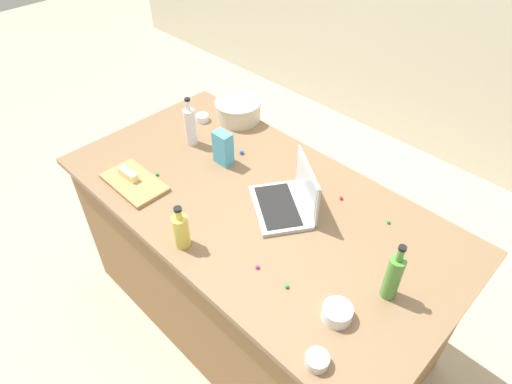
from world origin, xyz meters
name	(u,v)px	position (x,y,z in m)	size (l,w,h in m)	color
ground_plane	(256,314)	(0.00, 0.00, 0.00)	(12.00, 12.00, 0.00)	#B7A88E
island_counter	(256,264)	(0.00, 0.00, 0.45)	(1.85, 0.97, 0.90)	olive
laptop	(289,200)	(0.13, 0.07, 0.95)	(0.38, 0.36, 0.22)	#B7B7BC
mixing_bowl_large	(238,110)	(-0.54, 0.41, 0.96)	(0.26, 0.26, 0.11)	beige
bottle_oil	(181,230)	(-0.03, -0.39, 0.98)	(0.07, 0.07, 0.20)	#DBC64C
bottle_vinegar	(190,126)	(-0.55, 0.08, 1.01)	(0.06, 0.06, 0.26)	white
bottle_olive	(393,276)	(0.69, -0.02, 1.00)	(0.06, 0.06, 0.26)	#4C8C38
cutting_board	(134,183)	(-0.48, -0.32, 0.91)	(0.32, 0.18, 0.02)	#AD7F4C
butter_stick_left	(128,174)	(-0.52, -0.32, 0.94)	(0.11, 0.04, 0.04)	#F4E58C
ramekin_small	(202,118)	(-0.67, 0.26, 0.92)	(0.07, 0.07, 0.04)	white
ramekin_medium	(337,313)	(0.62, -0.23, 0.93)	(0.11, 0.11, 0.05)	white
ramekin_wide	(317,360)	(0.67, -0.41, 0.92)	(0.08, 0.08, 0.04)	beige
candy_bag	(223,148)	(-0.31, 0.09, 0.99)	(0.09, 0.06, 0.17)	#4CA5CC
candy_0	(341,198)	(0.27, 0.27, 0.91)	(0.02, 0.02, 0.02)	red
candy_1	(287,286)	(0.41, -0.26, 0.91)	(0.01, 0.01, 0.01)	green
candy_2	(257,267)	(0.27, -0.27, 0.91)	(0.02, 0.02, 0.02)	#CC3399
candy_3	(242,152)	(-0.29, 0.20, 0.91)	(0.02, 0.02, 0.02)	blue
candy_4	(157,174)	(-0.46, -0.21, 0.91)	(0.01, 0.01, 0.01)	green
candy_5	(389,222)	(0.50, 0.29, 0.91)	(0.01, 0.01, 0.01)	green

